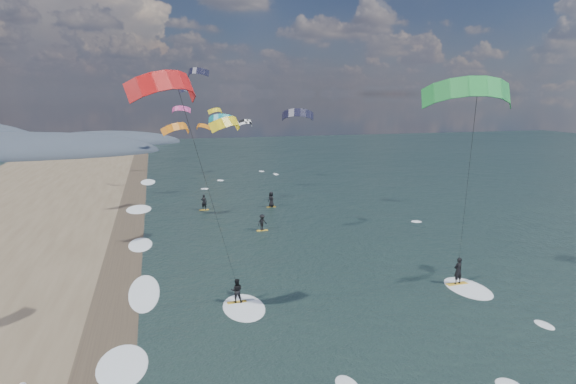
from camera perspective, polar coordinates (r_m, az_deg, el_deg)
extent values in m
cube|color=#382D23|center=(30.03, -20.31, -15.11)|extent=(3.00, 240.00, 0.00)
ellipsoid|color=#3D4756|center=(121.60, -30.26, 3.77)|extent=(64.00, 24.00, 10.00)
ellipsoid|color=#3D4756|center=(138.10, -20.95, 5.33)|extent=(40.00, 18.00, 7.00)
cube|color=gold|center=(36.36, 19.41, -10.24)|extent=(1.55, 0.46, 0.07)
imported|color=black|center=(36.02, 19.51, -8.78)|extent=(0.76, 0.56, 1.91)
ellipsoid|color=white|center=(35.94, 20.54, -10.63)|extent=(2.60, 4.20, 0.12)
cylinder|color=black|center=(30.86, 20.42, 0.14)|extent=(0.02, 0.02, 14.18)
cube|color=gold|center=(31.74, -6.07, -12.88)|extent=(1.24, 0.38, 0.06)
imported|color=black|center=(31.42, -6.10, -11.52)|extent=(0.88, 0.76, 1.58)
ellipsoid|color=white|center=(31.08, -5.25, -13.47)|extent=(2.60, 4.20, 0.12)
cylinder|color=black|center=(26.32, -9.08, -0.88)|extent=(0.02, 0.02, 14.25)
cube|color=gold|center=(47.25, -3.07, -4.56)|extent=(1.10, 0.35, 0.05)
imported|color=black|center=(47.03, -3.08, -3.60)|extent=(1.18, 0.97, 1.59)
cube|color=gold|center=(56.93, -2.00, -1.76)|extent=(1.10, 0.35, 0.05)
imported|color=black|center=(56.73, -2.00, -0.86)|extent=(0.89, 1.03, 1.79)
cube|color=gold|center=(56.27, -9.89, -2.09)|extent=(1.10, 0.35, 0.05)
imported|color=black|center=(56.07, -9.93, -1.18)|extent=(0.76, 0.65, 1.77)
ellipsoid|color=white|center=(26.41, -18.27, -18.86)|extent=(2.40, 5.40, 0.11)
ellipsoid|color=white|center=(34.50, -17.64, -11.38)|extent=(2.40, 5.40, 0.11)
ellipsoid|color=white|center=(44.85, -17.20, -6.00)|extent=(2.40, 5.40, 0.11)
ellipsoid|color=white|center=(58.38, -16.88, -1.95)|extent=(2.40, 5.40, 0.11)
ellipsoid|color=white|center=(76.02, -16.64, 1.11)|extent=(2.40, 5.40, 0.11)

